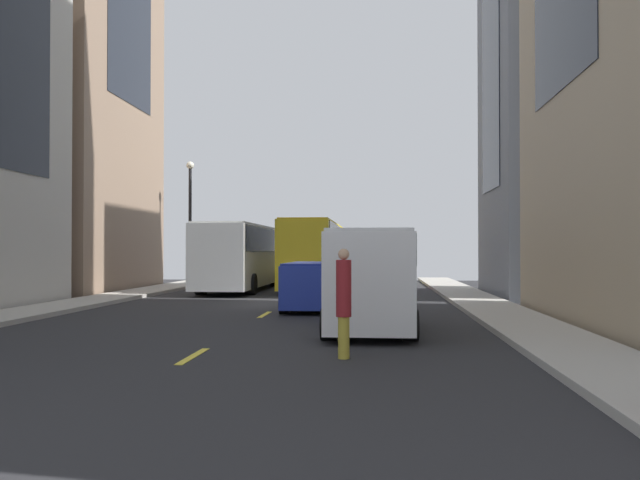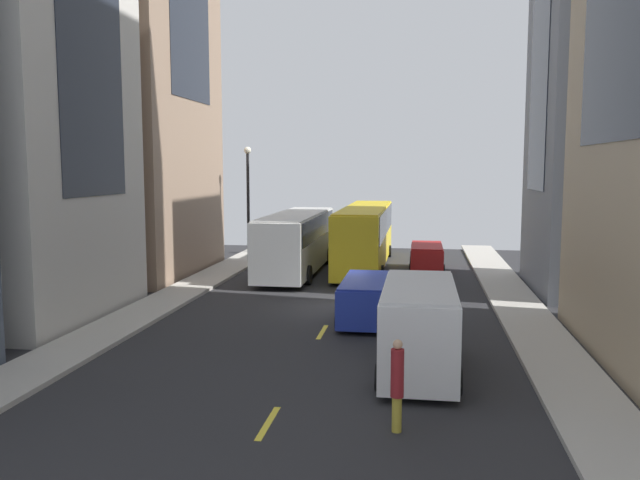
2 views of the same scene
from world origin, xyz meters
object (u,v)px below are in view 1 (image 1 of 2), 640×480
object	(u,v)px
city_bus_white	(242,252)
delivery_van_white	(370,273)
car_blue_0	(314,282)
car_red_1	(381,272)
streetcar_yellow	(316,249)
pedestrian_crossing_near	(201,264)
pedestrian_waiting_curb	(344,299)

from	to	relation	value
city_bus_white	delivery_van_white	distance (m)	18.27
car_blue_0	car_red_1	distance (m)	12.80
car_red_1	car_blue_0	bearing A→B (deg)	-100.79
streetcar_yellow	pedestrian_crossing_near	bearing A→B (deg)	149.81
streetcar_yellow	car_blue_0	distance (m)	13.99
streetcar_yellow	pedestrian_waiting_curb	xyz separation A→B (m)	(2.75, -24.19, -0.98)
city_bus_white	car_blue_0	bearing A→B (deg)	-66.22
car_red_1	pedestrian_waiting_curb	bearing A→B (deg)	-92.18
delivery_van_white	car_blue_0	size ratio (longest dim) A/B	1.18
delivery_van_white	streetcar_yellow	bearing A→B (deg)	99.18
car_blue_0	pedestrian_crossing_near	world-z (taller)	pedestrian_crossing_near
car_blue_0	city_bus_white	bearing A→B (deg)	113.78
car_blue_0	pedestrian_crossing_near	distance (m)	20.44
pedestrian_crossing_near	delivery_van_white	bearing A→B (deg)	135.30
car_blue_0	pedestrian_crossing_near	size ratio (longest dim) A/B	2.33
delivery_van_white	city_bus_white	bearing A→B (deg)	111.91
car_blue_0	pedestrian_waiting_curb	distance (m)	10.41
pedestrian_crossing_near	pedestrian_waiting_curb	xyz separation A→B (m)	(10.47, -28.68, -0.06)
city_bus_white	car_red_1	distance (m)	7.48
city_bus_white	streetcar_yellow	xyz separation A→B (m)	(3.60, 2.95, 0.12)
city_bus_white	pedestrian_crossing_near	xyz separation A→B (m)	(-4.12, 7.44, -0.81)
car_red_1	pedestrian_crossing_near	size ratio (longest dim) A/B	2.20
pedestrian_crossing_near	car_blue_0	bearing A→B (deg)	137.08
streetcar_yellow	car_red_1	size ratio (longest dim) A/B	3.24
streetcar_yellow	pedestrian_waiting_curb	bearing A→B (deg)	-83.52
streetcar_yellow	delivery_van_white	xyz separation A→B (m)	(3.21, -19.89, -0.61)
city_bus_white	pedestrian_waiting_curb	xyz separation A→B (m)	(6.35, -21.24, -0.87)
car_red_1	pedestrian_crossing_near	distance (m)	12.74
streetcar_yellow	delivery_van_white	distance (m)	20.16
delivery_van_white	pedestrian_crossing_near	xyz separation A→B (m)	(-10.93, 24.38, -0.31)
delivery_van_white	car_red_1	xyz separation A→B (m)	(0.40, 18.56, -0.61)
city_bus_white	car_blue_0	world-z (taller)	city_bus_white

